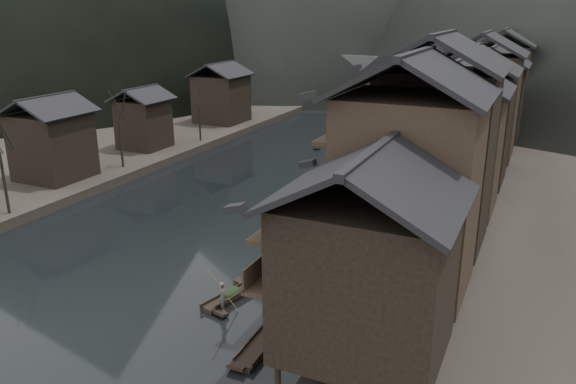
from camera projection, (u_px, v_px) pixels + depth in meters
The scene contains 12 objects.
water at pixel (163, 262), 40.10m from camera, with size 300.00×300.00×0.00m, color black.
left_bank at pixel (137, 118), 88.34m from camera, with size 40.00×200.00×1.20m, color #2D2823.
stilt_houses at pixel (465, 111), 47.00m from camera, with size 9.00×67.60×16.13m.
left_houses at pixel (121, 115), 63.83m from camera, with size 8.10×53.20×8.73m.
bare_trees at pixel (59, 130), 51.60m from camera, with size 3.77×42.89×7.55m.
moored_sampans at pixel (416, 180), 58.32m from camera, with size 2.92×72.36×0.47m.
midriver_boats at pixel (352, 131), 81.36m from camera, with size 12.98×27.71×0.45m.
stone_bridge at pixel (407, 78), 100.48m from camera, with size 40.00×6.00×9.00m.
hero_sampan at pixel (231, 297), 34.91m from camera, with size 1.98×4.76×0.43m.
cargo_heap at pixel (232, 287), 34.94m from camera, with size 1.04×1.36×0.62m, color black.
boatman at pixel (223, 293), 33.02m from camera, with size 0.67×0.44×1.85m, color #4E4E50.
bamboo_pole at pixel (224, 252), 32.10m from camera, with size 0.06×0.06×3.96m, color #8C7A51.
Camera 1 is at (23.48, -29.32, 17.38)m, focal length 35.00 mm.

